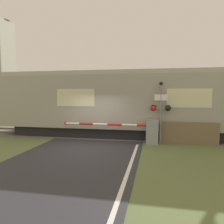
# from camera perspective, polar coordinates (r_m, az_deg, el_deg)

# --- Properties ---
(ground_plane) EXTENTS (80.00, 80.00, 0.00)m
(ground_plane) POSITION_cam_1_polar(r_m,az_deg,el_deg) (10.33, -6.23, -9.27)
(ground_plane) COLOR #5B6B3D
(track_bed) EXTENTS (36.00, 3.20, 0.13)m
(track_bed) POSITION_cam_1_polar(r_m,az_deg,el_deg) (13.39, -2.06, -5.92)
(track_bed) COLOR #666056
(track_bed) RESTS_ON ground_plane
(train) EXTENTS (21.43, 3.06, 3.78)m
(train) POSITION_cam_1_polar(r_m,az_deg,el_deg) (12.93, 18.44, 2.01)
(train) COLOR black
(train) RESTS_ON ground_plane
(crossing_barrier) EXTENTS (4.98, 0.44, 1.22)m
(crossing_barrier) POSITION_cam_1_polar(r_m,az_deg,el_deg) (11.12, 8.70, -4.84)
(crossing_barrier) COLOR gray
(crossing_barrier) RESTS_ON ground_plane
(signal_post) EXTENTS (1.00, 0.26, 3.10)m
(signal_post) POSITION_cam_1_polar(r_m,az_deg,el_deg) (11.05, 12.60, 0.85)
(signal_post) COLOR gray
(signal_post) RESTS_ON ground_plane
(roadside_fence) EXTENTS (2.79, 0.06, 1.10)m
(roadside_fence) POSITION_cam_1_polar(r_m,az_deg,el_deg) (11.49, 19.53, -5.29)
(roadside_fence) COLOR #726047
(roadside_fence) RESTS_ON ground_plane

